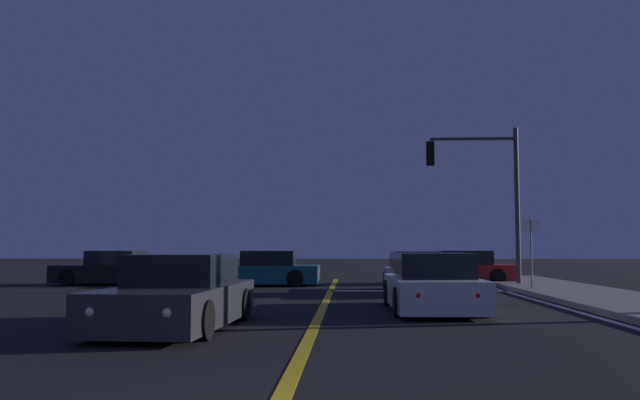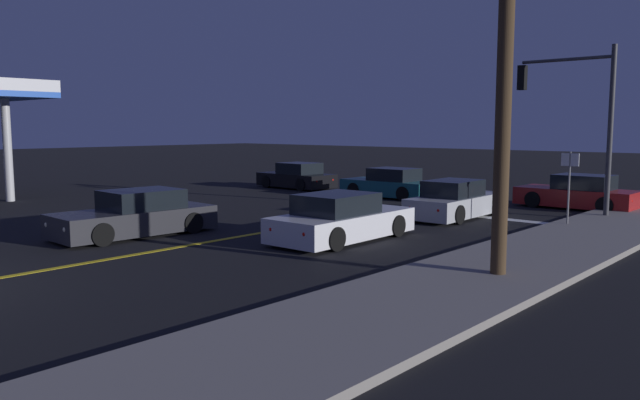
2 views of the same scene
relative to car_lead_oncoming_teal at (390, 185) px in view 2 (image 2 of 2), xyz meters
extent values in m
cube|color=gray|center=(10.36, -10.86, -0.51)|extent=(3.20, 33.77, 0.15)
cube|color=gold|center=(2.68, -10.86, -0.58)|extent=(0.20, 31.89, 0.01)
cube|color=white|center=(8.51, -10.86, -0.58)|extent=(0.16, 31.89, 0.01)
cube|color=white|center=(5.72, -2.98, -0.58)|extent=(6.08, 0.50, 0.01)
cube|color=#195960|center=(-0.06, 0.00, -0.14)|extent=(4.39, 1.84, 0.68)
cube|color=black|center=(0.20, 0.00, 0.46)|extent=(2.02, 1.57, 0.60)
cylinder|color=black|center=(-1.43, -0.84, -0.26)|extent=(0.64, 0.22, 0.64)
cylinder|color=black|center=(-1.41, 0.85, -0.26)|extent=(0.64, 0.22, 0.64)
cylinder|color=black|center=(1.29, -0.85, -0.26)|extent=(0.64, 0.22, 0.64)
cylinder|color=black|center=(1.30, 0.84, -0.26)|extent=(0.64, 0.22, 0.64)
sphere|color=#FFF4CC|center=(-2.19, -0.55, -0.06)|extent=(0.18, 0.18, 0.18)
sphere|color=#FFF4CC|center=(-2.19, 0.58, -0.06)|extent=(0.18, 0.18, 0.18)
sphere|color=red|center=(2.07, -0.57, -0.06)|extent=(0.14, 0.14, 0.14)
sphere|color=red|center=(2.08, 0.55, -0.06)|extent=(0.14, 0.14, 0.14)
cube|color=#2D2D33|center=(0.21, -13.30, -0.14)|extent=(2.10, 4.73, 0.68)
cube|color=black|center=(0.22, -13.02, 0.46)|extent=(1.72, 2.21, 0.60)
cylinder|color=black|center=(1.02, -14.78, -0.26)|extent=(0.25, 0.65, 0.64)
cylinder|color=black|center=(-0.74, -14.70, -0.26)|extent=(0.25, 0.65, 0.64)
cylinder|color=black|center=(1.16, -11.90, -0.26)|extent=(0.25, 0.65, 0.64)
cylinder|color=black|center=(-0.61, -11.82, -0.26)|extent=(0.25, 0.65, 0.64)
sphere|color=#FFF4CC|center=(0.69, -15.59, -0.06)|extent=(0.18, 0.18, 0.18)
sphere|color=#FFF4CC|center=(-0.48, -15.53, -0.06)|extent=(0.18, 0.18, 0.18)
sphere|color=red|center=(0.90, -11.06, -0.06)|extent=(0.14, 0.14, 0.14)
sphere|color=red|center=(-0.27, -11.00, -0.06)|extent=(0.14, 0.14, 0.14)
cube|color=maroon|center=(7.73, 1.65, -0.14)|extent=(4.47, 1.95, 0.68)
cube|color=black|center=(7.99, 1.64, 0.46)|extent=(2.07, 1.63, 0.60)
cylinder|color=black|center=(6.34, 0.82, -0.26)|extent=(0.65, 0.24, 0.64)
cylinder|color=black|center=(6.38, 2.55, -0.26)|extent=(0.65, 0.24, 0.64)
cylinder|color=black|center=(9.08, 0.76, -0.26)|extent=(0.65, 0.24, 0.64)
cylinder|color=black|center=(9.12, 2.48, -0.26)|extent=(0.65, 0.24, 0.64)
sphere|color=#FFF4CC|center=(5.56, 1.13, -0.06)|extent=(0.18, 0.18, 0.18)
sphere|color=#FFF4CC|center=(5.59, 2.27, -0.06)|extent=(0.18, 0.18, 0.18)
sphere|color=red|center=(9.88, 1.03, -0.06)|extent=(0.14, 0.14, 0.14)
sphere|color=red|center=(9.91, 2.17, -0.06)|extent=(0.14, 0.14, 0.14)
cube|color=silver|center=(5.23, -9.75, -0.14)|extent=(1.97, 4.62, 0.68)
cube|color=black|center=(5.23, -10.02, 0.46)|extent=(1.67, 2.14, 0.60)
cylinder|color=black|center=(4.32, -8.34, -0.26)|extent=(0.23, 0.64, 0.64)
cylinder|color=black|center=(6.09, -8.31, -0.26)|extent=(0.23, 0.64, 0.64)
cylinder|color=black|center=(4.37, -11.19, -0.26)|extent=(0.23, 0.64, 0.64)
cylinder|color=black|center=(6.14, -11.15, -0.26)|extent=(0.23, 0.64, 0.64)
sphere|color=#FFF4CC|center=(4.60, -7.53, -0.06)|extent=(0.18, 0.18, 0.18)
sphere|color=#FFF4CC|center=(5.78, -7.51, -0.06)|extent=(0.18, 0.18, 0.18)
sphere|color=red|center=(4.68, -12.00, -0.06)|extent=(0.14, 0.14, 0.14)
sphere|color=red|center=(5.86, -11.98, -0.06)|extent=(0.14, 0.14, 0.14)
cube|color=black|center=(-6.16, 0.25, -0.14)|extent=(4.25, 2.06, 0.68)
cube|color=black|center=(-5.91, 0.24, 0.46)|extent=(1.98, 1.71, 0.60)
cylinder|color=black|center=(-7.49, -0.59, -0.26)|extent=(0.65, 0.25, 0.64)
cylinder|color=black|center=(-7.42, 1.19, -0.26)|extent=(0.65, 0.25, 0.64)
cylinder|color=black|center=(-4.90, -0.69, -0.26)|extent=(0.65, 0.25, 0.64)
cylinder|color=black|center=(-4.83, 1.08, -0.26)|extent=(0.65, 0.25, 0.64)
sphere|color=#FFF4CC|center=(-8.21, -0.26, -0.06)|extent=(0.18, 0.18, 0.18)
sphere|color=#FFF4CC|center=(-8.16, 0.92, -0.06)|extent=(0.18, 0.18, 0.18)
sphere|color=red|center=(-4.15, -0.42, -0.06)|extent=(0.14, 0.14, 0.14)
sphere|color=red|center=(-4.10, 0.75, -0.06)|extent=(0.14, 0.14, 0.14)
cube|color=#B2B5BA|center=(5.43, -3.67, -0.14)|extent=(1.83, 4.55, 0.68)
cube|color=black|center=(5.44, -3.94, 0.46)|extent=(1.52, 2.11, 0.60)
cylinder|color=black|center=(4.60, -2.29, -0.26)|extent=(0.24, 0.65, 0.64)
cylinder|color=black|center=(6.18, -2.25, -0.26)|extent=(0.24, 0.65, 0.64)
cylinder|color=black|center=(4.68, -5.08, -0.26)|extent=(0.24, 0.65, 0.64)
cylinder|color=black|center=(6.26, -5.04, -0.26)|extent=(0.24, 0.65, 0.64)
sphere|color=#FFF4CC|center=(4.84, -1.49, -0.06)|extent=(0.18, 0.18, 0.18)
sphere|color=#FFF4CC|center=(5.89, -1.46, -0.06)|extent=(0.18, 0.18, 0.18)
sphere|color=red|center=(4.97, -5.88, -0.06)|extent=(0.14, 0.14, 0.14)
sphere|color=red|center=(6.02, -5.85, -0.06)|extent=(0.14, 0.14, 0.14)
cylinder|color=#38383D|center=(9.56, -0.68, 2.39)|extent=(0.18, 0.18, 5.95)
cylinder|color=#38383D|center=(7.96, -0.68, 4.97)|extent=(3.19, 0.12, 0.12)
cube|color=black|center=(6.36, -0.68, 4.42)|extent=(0.28, 0.28, 0.90)
sphere|color=red|center=(6.36, -0.68, 4.69)|extent=(0.22, 0.22, 0.22)
sphere|color=#4C2D05|center=(6.36, -0.68, 4.42)|extent=(0.22, 0.22, 0.22)
sphere|color=#0A3814|center=(6.36, -0.68, 4.15)|extent=(0.22, 0.22, 0.22)
cylinder|color=#42301E|center=(10.66, -11.24, 4.45)|extent=(0.32, 0.32, 10.06)
cylinder|color=slate|center=(9.26, -3.48, 0.63)|extent=(0.06, 0.06, 2.42)
cube|color=white|center=(9.26, -3.48, 1.59)|extent=(0.56, 0.07, 0.40)
cylinder|color=silver|center=(-11.39, -12.11, 1.74)|extent=(0.36, 0.36, 4.65)
camera|label=1|loc=(3.35, -25.01, 0.88)|focal=36.36mm
camera|label=2|loc=(16.33, -23.22, 2.60)|focal=35.03mm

